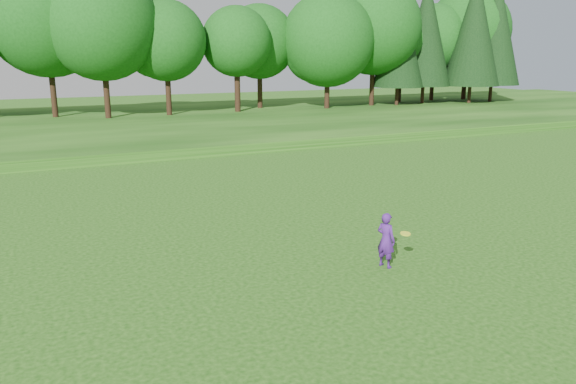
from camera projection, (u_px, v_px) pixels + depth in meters
name	position (u px, v px, depth m)	size (l,w,h in m)	color
ground	(256.00, 312.00, 12.51)	(140.00, 140.00, 0.00)	#133E0C
berm	(84.00, 127.00, 42.23)	(130.00, 30.00, 0.60)	#133E0C
walking_path	(114.00, 161.00, 30.03)	(130.00, 1.60, 0.04)	gray
treeline	(70.00, 21.00, 43.87)	(104.00, 7.00, 15.00)	#114810
woman	(386.00, 240.00, 15.02)	(0.67, 0.93, 1.51)	#461A75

